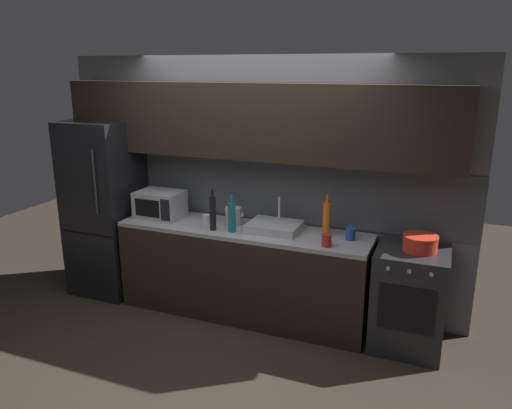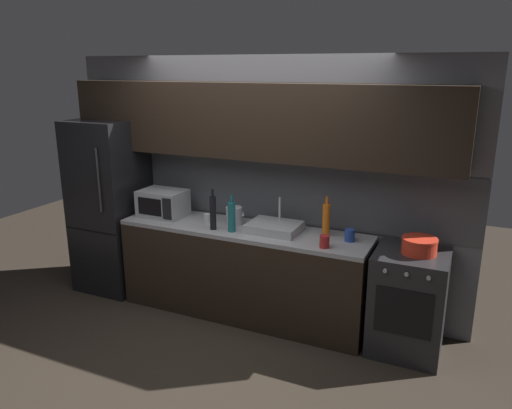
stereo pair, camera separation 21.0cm
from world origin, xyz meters
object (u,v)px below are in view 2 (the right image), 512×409
wine_bottle_dark (213,212)px  wine_bottle_teal (232,216)px  mug_clear (208,218)px  cooking_pot (419,246)px  microwave (163,203)px  wine_bottle_orange (326,219)px  refrigerator (110,206)px  mug_red (325,241)px  mug_blue (350,235)px  kettle (234,216)px  oven_range (408,302)px

wine_bottle_dark → wine_bottle_teal: 0.19m
mug_clear → cooking_pot: (2.00, 0.01, 0.02)m
microwave → cooking_pot: microwave is taller
wine_bottle_dark → wine_bottle_orange: bearing=14.7°
refrigerator → wine_bottle_orange: refrigerator is taller
microwave → mug_red: 1.81m
microwave → mug_blue: (1.95, 0.04, -0.08)m
microwave → mug_clear: (0.55, -0.03, -0.09)m
wine_bottle_orange → wine_bottle_dark: wine_bottle_dark is taller
refrigerator → wine_bottle_orange: (2.39, 0.11, 0.13)m
kettle → wine_bottle_orange: bearing=3.3°
oven_range → cooking_pot: (0.05, 0.00, 0.52)m
refrigerator → mug_blue: 2.63m
oven_range → kettle: 1.78m
refrigerator → wine_bottle_dark: refrigerator is taller
cooking_pot → mug_blue: bearing=174.4°
mug_clear → microwave: bearing=176.7°
mug_blue → cooking_pot: cooking_pot is taller
mug_red → cooking_pot: size_ratio=0.38×
refrigerator → wine_bottle_orange: size_ratio=5.05×
mug_red → mug_clear: (-1.25, 0.17, -0.01)m
oven_range → wine_bottle_orange: size_ratio=2.45×
oven_range → wine_bottle_dark: (-1.81, -0.15, 0.62)m
wine_bottle_dark → mug_red: 1.11m
refrigerator → oven_range: size_ratio=2.07×
wine_bottle_orange → mug_clear: 1.18m
oven_range → mug_blue: mug_blue is taller
microwave → wine_bottle_teal: wine_bottle_teal is taller
wine_bottle_orange → mug_blue: bearing=-13.2°
microwave → wine_bottle_teal: bearing=-10.1°
refrigerator → cooking_pot: 3.22m
wine_bottle_teal → oven_range: bearing=4.8°
oven_range → wine_bottle_orange: bearing=171.6°
refrigerator → mug_clear: size_ratio=19.40×
refrigerator → cooking_pot: refrigerator is taller
microwave → kettle: bearing=3.2°
kettle → wine_bottle_dark: size_ratio=0.51×
oven_range → wine_bottle_dark: 1.92m
microwave → wine_bottle_dark: size_ratio=1.18×
oven_range → microwave: bearing=179.5°
microwave → wine_bottle_orange: (1.71, 0.10, 0.02)m
wine_bottle_orange → cooking_pot: 0.84m
refrigerator → kettle: (1.48, 0.06, 0.06)m
kettle → mug_blue: size_ratio=1.83×
wine_bottle_dark → mug_blue: wine_bottle_dark is taller
wine_bottle_teal → cooking_pot: (1.67, 0.14, -0.08)m
wine_bottle_teal → mug_red: size_ratio=3.21×
wine_bottle_orange → wine_bottle_dark: size_ratio=0.94×
oven_range → cooking_pot: bearing=1.7°
mug_red → oven_range: bearing=14.8°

